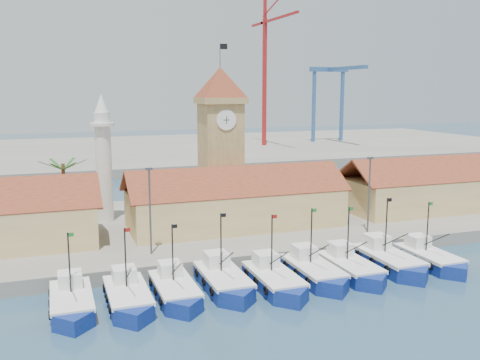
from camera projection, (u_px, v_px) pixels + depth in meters
name	position (u px, v px, depth m)	size (l,w,h in m)	color
ground	(307.00, 294.00, 48.50)	(400.00, 400.00, 0.00)	navy
quay	(226.00, 224.00, 70.68)	(140.00, 32.00, 1.50)	gray
terminal	(132.00, 152.00, 150.57)	(240.00, 80.00, 2.00)	gray
boat_0	(72.00, 304.00, 44.36)	(3.39, 9.27, 7.02)	navy
boat_1	(128.00, 299.00, 45.48)	(3.44, 9.41, 7.12)	navy
boat_2	(175.00, 292.00, 47.12)	(3.38, 9.26, 7.01)	navy
boat_3	(224.00, 282.00, 49.27)	(3.62, 9.92, 7.51)	navy
boat_4	(275.00, 282.00, 49.46)	(3.53, 9.68, 7.33)	navy
boat_5	(315.00, 273.00, 51.75)	(3.57, 9.77, 7.40)	navy
boat_6	(352.00, 269.00, 52.88)	(3.51, 9.61, 7.27)	navy
boat_7	(390.00, 262.00, 54.93)	(3.75, 10.26, 7.77)	navy
boat_8	(431.00, 260.00, 55.91)	(3.44, 9.41, 7.12)	navy
hall_center	(235.00, 206.00, 66.42)	(27.04, 10.13, 7.61)	#DEC17A
hall_right	(445.00, 190.00, 76.95)	(31.20, 10.13, 7.61)	#DEC17A
clock_tower	(221.00, 138.00, 70.66)	(5.80, 5.80, 22.70)	tan
minaret	(104.00, 158.00, 67.97)	(3.00, 3.00, 16.30)	silver
palm_tree	(64.00, 190.00, 65.05)	(5.60, 5.03, 8.39)	brown
lamp_posts	(263.00, 199.00, 58.74)	(80.70, 0.25, 9.03)	#3F3F44
crane_red_right	(266.00, 62.00, 153.15)	(1.00, 31.82, 43.30)	#A5191B
gantry	(334.00, 84.00, 164.65)	(13.00, 22.00, 23.20)	#315A98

